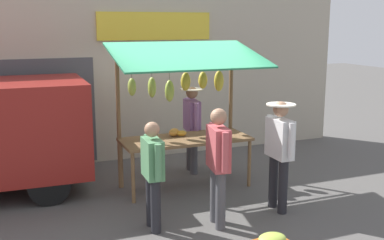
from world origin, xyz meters
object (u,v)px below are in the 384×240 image
object	(u,v)px
vendor_with_sunhat	(192,122)
shopper_in_striped_shirt	(153,169)
shopper_in_grey_tee	(279,147)
market_stall	(185,98)
shopper_with_shopping_bag	(218,159)

from	to	relation	value
vendor_with_sunhat	shopper_in_striped_shirt	xyz separation A→B (m)	(1.46, 2.19, -0.11)
vendor_with_sunhat	shopper_in_grey_tee	xyz separation A→B (m)	(-0.50, 2.24, 0.03)
vendor_with_sunhat	shopper_in_grey_tee	bearing A→B (deg)	18.98
market_stall	vendor_with_sunhat	world-z (taller)	market_stall
shopper_with_shopping_bag	shopper_in_striped_shirt	distance (m)	0.91
shopper_in_striped_shirt	market_stall	bearing A→B (deg)	-32.56
shopper_in_striped_shirt	shopper_in_grey_tee	bearing A→B (deg)	-89.14
vendor_with_sunhat	shopper_with_shopping_bag	world-z (taller)	shopper_with_shopping_bag
market_stall	vendor_with_sunhat	xyz separation A→B (m)	(-0.42, -0.69, -0.59)
shopper_with_shopping_bag	vendor_with_sunhat	bearing A→B (deg)	-5.05
market_stall	shopper_in_striped_shirt	distance (m)	1.96
market_stall	shopper_in_striped_shirt	bearing A→B (deg)	55.05
shopper_in_grey_tee	market_stall	bearing A→B (deg)	31.51
vendor_with_sunhat	shopper_with_shopping_bag	distance (m)	2.48
shopper_in_striped_shirt	shopper_in_grey_tee	size ratio (longest dim) A/B	0.90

